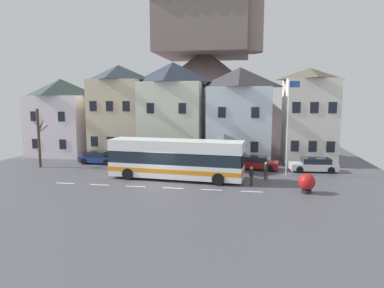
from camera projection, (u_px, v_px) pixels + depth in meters
name	position (u px, v px, depth m)	size (l,w,h in m)	color
ground_plane	(158.00, 184.00, 27.93)	(40.00, 60.00, 0.07)	#4E4E55
townhouse_00	(62.00, 117.00, 41.63)	(6.78, 6.11, 9.18)	white
townhouse_01	(119.00, 112.00, 40.06)	(5.69, 5.64, 10.68)	beige
townhouse_02	(173.00, 111.00, 39.40)	(6.93, 6.49, 10.91)	silver
townhouse_03	(239.00, 114.00, 38.17)	(6.75, 6.50, 10.24)	silver
townhouse_04	(308.00, 115.00, 37.06)	(5.12, 6.75, 10.07)	silver
hilltop_castle	(204.00, 90.00, 57.32)	(38.08, 38.08, 23.02)	#675656
transit_bus	(176.00, 160.00, 29.11)	(11.62, 3.44, 3.38)	white
bus_shelter	(224.00, 140.00, 32.50)	(3.60, 3.60, 3.56)	#473D33
parked_car_00	(255.00, 163.00, 33.54)	(4.60, 2.41, 1.27)	maroon
parked_car_01	(98.00, 157.00, 36.51)	(3.88, 2.08, 1.30)	navy
parked_car_02	(314.00, 165.00, 32.35)	(4.38, 2.08, 1.31)	white
parked_car_03	(140.00, 160.00, 35.08)	(4.52, 2.04, 1.25)	maroon
pedestrian_00	(251.00, 175.00, 27.06)	(0.32, 0.32, 1.53)	#38332D
pedestrian_01	(266.00, 170.00, 29.23)	(0.31, 0.28, 1.50)	#38332D
pedestrian_02	(233.00, 166.00, 30.05)	(0.35, 0.35, 1.65)	black
public_bench	(213.00, 161.00, 35.27)	(1.79, 0.48, 0.87)	brown
flagpole	(289.00, 122.00, 30.25)	(0.95, 0.10, 8.44)	silver
harbour_buoy	(307.00, 182.00, 24.94)	(1.21, 1.21, 1.46)	black
bare_tree_00	(39.00, 137.00, 34.14)	(1.27, 2.15, 5.86)	#47382D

